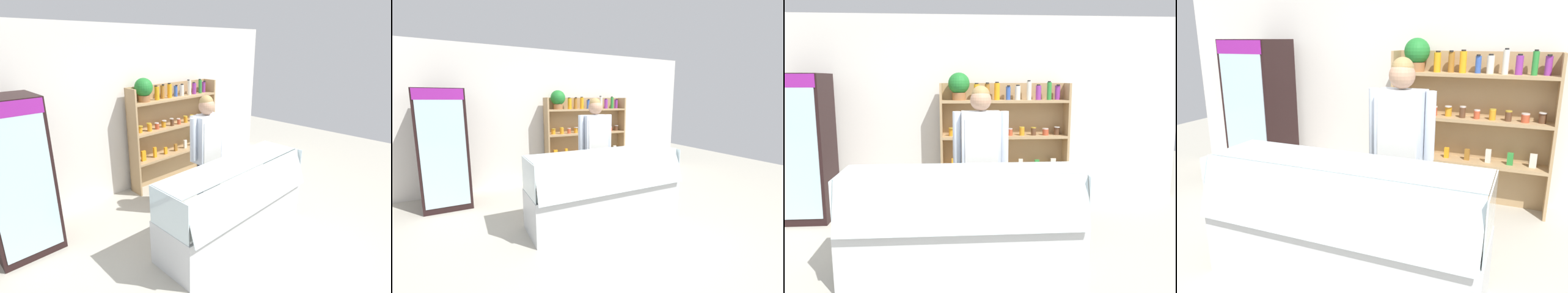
% 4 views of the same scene
% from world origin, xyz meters
% --- Properties ---
extents(ground_plane, '(12.00, 12.00, 0.00)m').
position_xyz_m(ground_plane, '(0.00, 0.00, 0.00)').
color(ground_plane, '#B7B2A3').
extents(back_wall, '(6.80, 0.10, 2.70)m').
position_xyz_m(back_wall, '(0.00, 2.31, 1.35)').
color(back_wall, white).
rests_on(back_wall, ground).
extents(drinks_fridge, '(0.69, 0.65, 1.89)m').
position_xyz_m(drinks_fridge, '(-1.90, 1.74, 0.95)').
color(drinks_fridge, black).
rests_on(drinks_fridge, ground).
extents(shelving_unit, '(1.79, 0.30, 1.91)m').
position_xyz_m(shelving_unit, '(0.67, 2.06, 1.09)').
color(shelving_unit, tan).
rests_on(shelving_unit, ground).
extents(deli_display_case, '(2.19, 0.71, 1.01)m').
position_xyz_m(deli_display_case, '(0.12, 0.13, 0.31)').
color(deli_display_case, silver).
rests_on(deli_display_case, ground).
extents(shop_clerk, '(0.61, 0.25, 1.75)m').
position_xyz_m(shop_clerk, '(0.34, 0.84, 1.05)').
color(shop_clerk, '#2D2D38').
rests_on(shop_clerk, ground).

